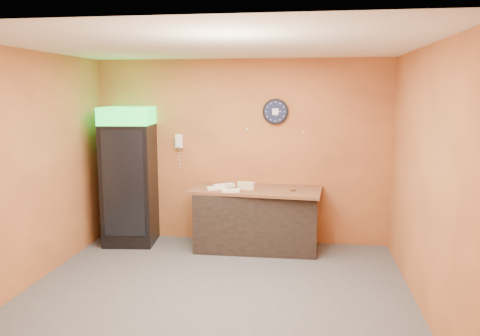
# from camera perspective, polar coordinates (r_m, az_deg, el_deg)

# --- Properties ---
(floor) EXTENTS (4.50, 4.50, 0.00)m
(floor) POSITION_cam_1_polar(r_m,az_deg,el_deg) (5.64, -2.90, -14.90)
(floor) COLOR #47474C
(floor) RESTS_ON ground
(back_wall) EXTENTS (4.50, 0.02, 2.80)m
(back_wall) POSITION_cam_1_polar(r_m,az_deg,el_deg) (7.18, 0.07, 1.99)
(back_wall) COLOR #C77238
(back_wall) RESTS_ON floor
(left_wall) EXTENTS (0.02, 4.00, 2.80)m
(left_wall) POSITION_cam_1_polar(r_m,az_deg,el_deg) (6.07, -24.33, -0.16)
(left_wall) COLOR #C77238
(left_wall) RESTS_ON floor
(right_wall) EXTENTS (0.02, 4.00, 2.80)m
(right_wall) POSITION_cam_1_polar(r_m,az_deg,el_deg) (5.28, 21.71, -1.30)
(right_wall) COLOR #C77238
(right_wall) RESTS_ON floor
(ceiling) EXTENTS (4.50, 4.00, 0.02)m
(ceiling) POSITION_cam_1_polar(r_m,az_deg,el_deg) (5.17, -3.16, 14.72)
(ceiling) COLOR white
(ceiling) RESTS_ON back_wall
(beverage_cooler) EXTENTS (0.81, 0.81, 2.09)m
(beverage_cooler) POSITION_cam_1_polar(r_m,az_deg,el_deg) (7.28, -13.43, -1.19)
(beverage_cooler) COLOR black
(beverage_cooler) RESTS_ON floor
(prep_counter) EXTENTS (1.76, 0.80, 0.87)m
(prep_counter) POSITION_cam_1_polar(r_m,az_deg,el_deg) (6.95, 1.99, -6.35)
(prep_counter) COLOR black
(prep_counter) RESTS_ON floor
(wall_clock) EXTENTS (0.39, 0.06, 0.39)m
(wall_clock) POSITION_cam_1_polar(r_m,az_deg,el_deg) (7.04, 4.35, 6.88)
(wall_clock) COLOR black
(wall_clock) RESTS_ON back_wall
(wall_phone) EXTENTS (0.11, 0.10, 0.21)m
(wall_phone) POSITION_cam_1_polar(r_m,az_deg,el_deg) (7.30, -7.46, 3.25)
(wall_phone) COLOR white
(wall_phone) RESTS_ON back_wall
(butcher_paper) EXTENTS (1.93, 1.00, 0.04)m
(butcher_paper) POSITION_cam_1_polar(r_m,az_deg,el_deg) (6.85, 2.01, -2.67)
(butcher_paper) COLOR brown
(butcher_paper) RESTS_ON prep_counter
(sub_roll_stack) EXTENTS (0.26, 0.13, 0.10)m
(sub_roll_stack) POSITION_cam_1_polar(r_m,az_deg,el_deg) (6.78, 0.75, -2.16)
(sub_roll_stack) COLOR beige
(sub_roll_stack) RESTS_ON butcher_paper
(wrapped_sandwich_left) EXTENTS (0.29, 0.21, 0.04)m
(wrapped_sandwich_left) POSITION_cam_1_polar(r_m,az_deg,el_deg) (6.77, -2.93, -2.47)
(wrapped_sandwich_left) COLOR white
(wrapped_sandwich_left) RESTS_ON butcher_paper
(wrapped_sandwich_mid) EXTENTS (0.27, 0.15, 0.04)m
(wrapped_sandwich_mid) POSITION_cam_1_polar(r_m,az_deg,el_deg) (6.60, -1.14, -2.77)
(wrapped_sandwich_mid) COLOR white
(wrapped_sandwich_mid) RESTS_ON butcher_paper
(wrapped_sandwich_right) EXTENTS (0.33, 0.28, 0.04)m
(wrapped_sandwich_right) POSITION_cam_1_polar(r_m,az_deg,el_deg) (6.94, -1.95, -2.15)
(wrapped_sandwich_right) COLOR white
(wrapped_sandwich_right) RESTS_ON butcher_paper
(kitchen_tool) EXTENTS (0.05, 0.05, 0.05)m
(kitchen_tool) POSITION_cam_1_polar(r_m,az_deg,el_deg) (6.92, 0.80, -2.13)
(kitchen_tool) COLOR silver
(kitchen_tool) RESTS_ON butcher_paper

